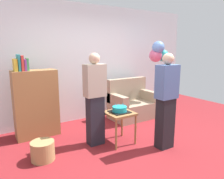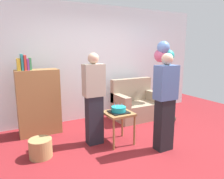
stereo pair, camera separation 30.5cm
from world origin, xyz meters
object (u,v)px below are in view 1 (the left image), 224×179
(person_holding_cake, at_px, (166,101))
(balloon_bunch, at_px, (159,53))
(side_table, at_px, (119,117))
(wicker_basket, at_px, (43,151))
(handbag, at_px, (167,118))
(bookshelf, at_px, (36,103))
(birthday_cake, at_px, (120,109))
(person_blowing_candles, at_px, (95,99))
(couch, at_px, (132,104))

(person_holding_cake, relative_size, balloon_bunch, 0.87)
(side_table, relative_size, balloon_bunch, 0.31)
(side_table, xyz_separation_m, wicker_basket, (-1.35, 0.13, -0.34))
(side_table, relative_size, handbag, 2.06)
(side_table, bearing_deg, balloon_bunch, 25.09)
(balloon_bunch, bearing_deg, bookshelf, 173.75)
(side_table, height_order, wicker_basket, side_table)
(side_table, relative_size, birthday_cake, 1.81)
(wicker_basket, bearing_deg, bookshelf, 81.04)
(person_holding_cake, xyz_separation_m, handbag, (0.99, 0.86, -0.73))
(birthday_cake, distance_m, person_blowing_candles, 0.48)
(bookshelf, height_order, person_holding_cake, person_holding_cake)
(wicker_basket, height_order, balloon_bunch, balloon_bunch)
(bookshelf, xyz_separation_m, birthday_cake, (1.19, -1.11, -0.05))
(bookshelf, height_order, wicker_basket, bookshelf)
(person_holding_cake, bearing_deg, couch, -107.93)
(person_blowing_candles, bearing_deg, balloon_bunch, 17.79)
(side_table, height_order, person_blowing_candles, person_blowing_candles)
(balloon_bunch, bearing_deg, handbag, -106.83)
(bookshelf, xyz_separation_m, side_table, (1.19, -1.11, -0.18))
(bookshelf, height_order, balloon_bunch, balloon_bunch)
(bookshelf, bearing_deg, wicker_basket, -98.96)
(couch, height_order, person_blowing_candles, person_blowing_candles)
(bookshelf, bearing_deg, birthday_cake, -43.03)
(side_table, bearing_deg, person_blowing_candles, 154.07)
(person_blowing_candles, relative_size, balloon_bunch, 0.87)
(person_blowing_candles, xyz_separation_m, balloon_bunch, (2.09, 0.61, 0.76))
(person_blowing_candles, relative_size, person_holding_cake, 1.00)
(wicker_basket, bearing_deg, side_table, -5.37)
(bookshelf, distance_m, wicker_basket, 1.13)
(couch, distance_m, balloon_bunch, 1.42)
(couch, distance_m, handbag, 0.90)
(bookshelf, distance_m, person_blowing_candles, 1.23)
(handbag, bearing_deg, wicker_basket, -176.90)
(birthday_cake, relative_size, wicker_basket, 0.89)
(couch, height_order, bookshelf, bookshelf)
(couch, height_order, side_table, couch)
(bookshelf, height_order, handbag, bookshelf)
(couch, distance_m, side_table, 1.47)
(person_blowing_candles, bearing_deg, handbag, 4.38)
(bookshelf, height_order, birthday_cake, bookshelf)
(couch, bearing_deg, handbag, -55.96)
(bookshelf, height_order, person_blowing_candles, person_blowing_candles)
(birthday_cake, relative_size, handbag, 1.14)
(bookshelf, relative_size, person_holding_cake, 0.98)
(birthday_cake, xyz_separation_m, person_blowing_candles, (-0.39, 0.19, 0.20))
(couch, height_order, balloon_bunch, balloon_bunch)
(side_table, relative_size, person_blowing_candles, 0.35)
(bookshelf, distance_m, birthday_cake, 1.63)
(person_holding_cake, bearing_deg, person_blowing_candles, -39.24)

